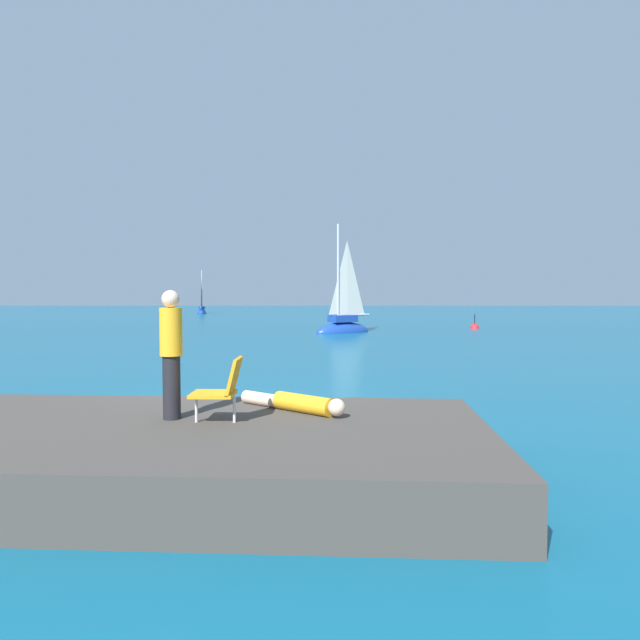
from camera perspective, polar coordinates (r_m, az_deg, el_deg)
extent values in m
plane|color=#0F5675|center=(11.10, -7.72, -9.00)|extent=(160.00, 160.00, 0.00)
cube|color=#423D38|center=(7.43, -16.03, -12.40)|extent=(8.21, 4.18, 0.67)
cube|color=#413833|center=(9.41, 6.48, -11.16)|extent=(1.81, 1.67, 1.02)
cube|color=#3B4231|center=(9.34, -8.08, -11.27)|extent=(1.70, 1.55, 1.02)
ellipsoid|color=#193D99|center=(31.80, 2.25, -1.25)|extent=(3.48, 2.87, 1.17)
cube|color=#193D99|center=(31.75, 2.26, 0.15)|extent=(1.69, 1.51, 0.38)
cylinder|color=#B7B7BC|center=(31.55, 1.79, 4.62)|extent=(0.13, 0.13, 5.32)
cylinder|color=#B2B2B7|center=(32.18, 3.34, 0.50)|extent=(1.83, 1.27, 0.10)
pyramid|color=silver|center=(31.89, 2.67, 4.21)|extent=(1.45, 1.00, 4.04)
ellipsoid|color=#193D99|center=(59.88, -11.53, 0.62)|extent=(1.18, 2.63, 0.87)
cube|color=#193D99|center=(59.86, -11.54, 1.17)|extent=(0.74, 1.18, 0.29)
cylinder|color=#B7B7BC|center=(60.08, -11.53, 2.94)|extent=(0.10, 0.10, 3.97)
cylinder|color=#B2B2B7|center=(59.31, -11.58, 1.29)|extent=(0.27, 1.59, 0.08)
pyramid|color=#DB4C38|center=(59.63, -11.57, 2.79)|extent=(0.20, 1.27, 3.02)
cylinder|color=gold|center=(7.75, -1.62, -8.21)|extent=(0.85, 0.75, 0.24)
cylinder|color=beige|center=(8.26, -5.61, -7.75)|extent=(0.66, 0.58, 0.18)
sphere|color=beige|center=(7.41, 1.65, -8.57)|extent=(0.22, 0.22, 0.22)
cylinder|color=black|center=(7.56, -14.37, -6.43)|extent=(0.22, 0.22, 0.80)
cylinder|color=gold|center=(7.48, -14.43, -1.13)|extent=(0.28, 0.28, 0.60)
sphere|color=beige|center=(7.46, -14.47, 2.01)|extent=(0.22, 0.22, 0.22)
cube|color=orange|center=(7.26, -10.46, -7.17)|extent=(0.53, 0.49, 0.04)
cube|color=orange|center=(7.17, -8.44, -5.45)|extent=(0.16, 0.48, 0.45)
cylinder|color=silver|center=(7.34, -12.06, -8.47)|extent=(0.04, 0.04, 0.35)
cylinder|color=silver|center=(7.24, -8.42, -8.59)|extent=(0.04, 0.04, 0.35)
sphere|color=red|center=(36.74, 14.94, -0.79)|extent=(0.56, 0.56, 0.56)
cylinder|color=black|center=(36.71, 14.95, 0.06)|extent=(0.06, 0.06, 0.60)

